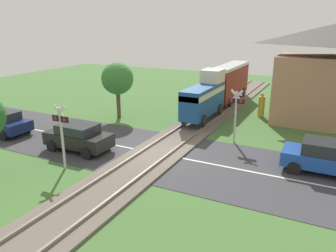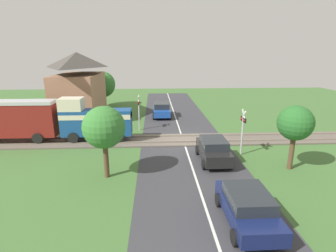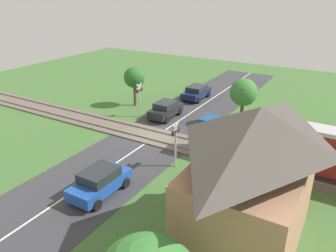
{
  "view_description": "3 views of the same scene",
  "coord_description": "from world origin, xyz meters",
  "px_view_note": "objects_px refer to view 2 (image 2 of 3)",
  "views": [
    {
      "loc": [
        7.64,
        -13.97,
        6.54
      ],
      "look_at": [
        0.0,
        1.18,
        1.2
      ],
      "focal_mm": 35.0,
      "sensor_mm": 36.0,
      "label": 1
    },
    {
      "loc": [
        -19.12,
        2.19,
        6.63
      ],
      "look_at": [
        0.0,
        1.18,
        1.2
      ],
      "focal_mm": 28.0,
      "sensor_mm": 36.0,
      "label": 2
    },
    {
      "loc": [
        19.2,
        12.53,
        10.63
      ],
      "look_at": [
        0.0,
        1.18,
        1.2
      ],
      "focal_mm": 35.0,
      "sensor_mm": 36.0,
      "label": 3
    }
  ],
  "objects_px": {
    "pedestrian_by_station": "(69,121)",
    "station_building": "(79,87)",
    "crossing_signal_east_approach": "(139,108)",
    "car_near_crossing": "(213,150)",
    "car_behind_queue": "(248,206)",
    "train": "(46,119)",
    "crossing_signal_west_approach": "(243,126)",
    "car_far_side": "(162,110)"
  },
  "relations": [
    {
      "from": "crossing_signal_west_approach",
      "to": "station_building",
      "type": "bearing_deg",
      "value": 50.88
    },
    {
      "from": "car_far_side",
      "to": "crossing_signal_west_approach",
      "type": "relative_size",
      "value": 1.2
    },
    {
      "from": "station_building",
      "to": "pedestrian_by_station",
      "type": "relative_size",
      "value": 4.31
    },
    {
      "from": "train",
      "to": "crossing_signal_west_approach",
      "type": "height_order",
      "value": "train"
    },
    {
      "from": "pedestrian_by_station",
      "to": "station_building",
      "type": "bearing_deg",
      "value": 0.81
    },
    {
      "from": "car_near_crossing",
      "to": "car_behind_queue",
      "type": "bearing_deg",
      "value": 180.0
    },
    {
      "from": "train",
      "to": "pedestrian_by_station",
      "type": "distance_m",
      "value": 3.52
    },
    {
      "from": "car_far_side",
      "to": "crossing_signal_east_approach",
      "type": "height_order",
      "value": "crossing_signal_east_approach"
    },
    {
      "from": "car_far_side",
      "to": "car_behind_queue",
      "type": "bearing_deg",
      "value": -170.93
    },
    {
      "from": "crossing_signal_west_approach",
      "to": "pedestrian_by_station",
      "type": "distance_m",
      "value": 14.7
    },
    {
      "from": "train",
      "to": "car_near_crossing",
      "type": "height_order",
      "value": "train"
    },
    {
      "from": "crossing_signal_east_approach",
      "to": "station_building",
      "type": "height_order",
      "value": "station_building"
    },
    {
      "from": "car_near_crossing",
      "to": "car_far_side",
      "type": "bearing_deg",
      "value": 13.64
    },
    {
      "from": "station_building",
      "to": "car_far_side",
      "type": "bearing_deg",
      "value": -89.18
    },
    {
      "from": "car_behind_queue",
      "to": "station_building",
      "type": "bearing_deg",
      "value": 31.94
    },
    {
      "from": "crossing_signal_east_approach",
      "to": "station_building",
      "type": "distance_m",
      "value": 7.86
    },
    {
      "from": "train",
      "to": "crossing_signal_east_approach",
      "type": "bearing_deg",
      "value": -65.39
    },
    {
      "from": "train",
      "to": "pedestrian_by_station",
      "type": "bearing_deg",
      "value": -9.18
    },
    {
      "from": "car_near_crossing",
      "to": "station_building",
      "type": "relative_size",
      "value": 0.47
    },
    {
      "from": "car_far_side",
      "to": "station_building",
      "type": "xyz_separation_m",
      "value": [
        -0.12,
        8.29,
        2.44
      ]
    },
    {
      "from": "car_near_crossing",
      "to": "station_building",
      "type": "distance_m",
      "value": 16.4
    },
    {
      "from": "train",
      "to": "crossing_signal_west_approach",
      "type": "distance_m",
      "value": 14.07
    },
    {
      "from": "train",
      "to": "station_building",
      "type": "height_order",
      "value": "station_building"
    },
    {
      "from": "crossing_signal_west_approach",
      "to": "pedestrian_by_station",
      "type": "height_order",
      "value": "crossing_signal_west_approach"
    },
    {
      "from": "train",
      "to": "crossing_signal_east_approach",
      "type": "height_order",
      "value": "train"
    },
    {
      "from": "train",
      "to": "car_far_side",
      "type": "distance_m",
      "value": 11.81
    },
    {
      "from": "car_far_side",
      "to": "station_building",
      "type": "bearing_deg",
      "value": 90.82
    },
    {
      "from": "car_near_crossing",
      "to": "car_behind_queue",
      "type": "xyz_separation_m",
      "value": [
        -6.17,
        0.0,
        -0.04
      ]
    },
    {
      "from": "crossing_signal_east_approach",
      "to": "car_behind_queue",
      "type": "bearing_deg",
      "value": -159.44
    },
    {
      "from": "train",
      "to": "car_behind_queue",
      "type": "distance_m",
      "value": 15.52
    },
    {
      "from": "crossing_signal_west_approach",
      "to": "crossing_signal_east_approach",
      "type": "bearing_deg",
      "value": 49.11
    },
    {
      "from": "pedestrian_by_station",
      "to": "crossing_signal_east_approach",
      "type": "bearing_deg",
      "value": -92.38
    },
    {
      "from": "car_far_side",
      "to": "car_behind_queue",
      "type": "height_order",
      "value": "car_far_side"
    },
    {
      "from": "car_far_side",
      "to": "crossing_signal_east_approach",
      "type": "xyz_separation_m",
      "value": [
        -4.79,
        2.09,
        1.19
      ]
    },
    {
      "from": "crossing_signal_east_approach",
      "to": "car_far_side",
      "type": "bearing_deg",
      "value": -23.59
    },
    {
      "from": "car_near_crossing",
      "to": "car_behind_queue",
      "type": "relative_size",
      "value": 0.96
    },
    {
      "from": "car_behind_queue",
      "to": "car_far_side",
      "type": "bearing_deg",
      "value": 9.07
    },
    {
      "from": "crossing_signal_east_approach",
      "to": "crossing_signal_west_approach",
      "type": "bearing_deg",
      "value": -130.89
    },
    {
      "from": "car_behind_queue",
      "to": "station_building",
      "type": "height_order",
      "value": "station_building"
    },
    {
      "from": "crossing_signal_west_approach",
      "to": "station_building",
      "type": "distance_m",
      "value": 17.14
    },
    {
      "from": "car_far_side",
      "to": "crossing_signal_west_approach",
      "type": "height_order",
      "value": "crossing_signal_west_approach"
    },
    {
      "from": "car_near_crossing",
      "to": "crossing_signal_west_approach",
      "type": "height_order",
      "value": "crossing_signal_west_approach"
    }
  ]
}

